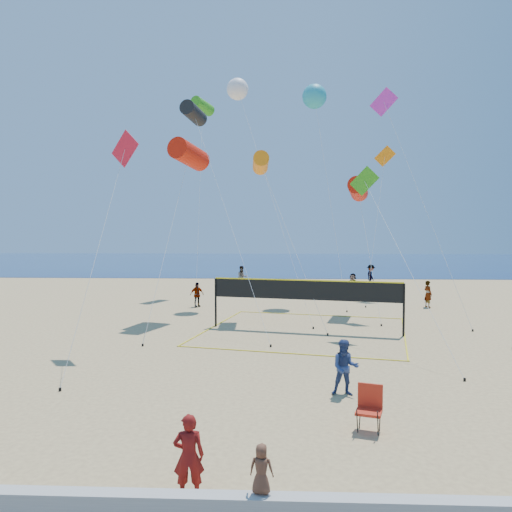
{
  "coord_description": "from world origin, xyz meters",
  "views": [
    {
      "loc": [
        -0.2,
        -10.44,
        4.67
      ],
      "look_at": [
        -0.74,
        2.0,
        4.02
      ],
      "focal_mm": 35.0,
      "sensor_mm": 36.0,
      "label": 1
    }
  ],
  "objects": [
    {
      "name": "far_person_2",
      "position": [
        8.87,
        19.87,
        0.81
      ],
      "size": [
        0.6,
        0.7,
        1.62
      ],
      "primitive_type": "imported",
      "rotation": [
        0.0,
        0.0,
        2.0
      ],
      "color": "gray",
      "rests_on": "ground"
    },
    {
      "name": "kite_5",
      "position": [
        5.96,
        17.87,
        11.04
      ],
      "size": [
        3.82,
        5.92,
        12.66
      ],
      "rotation": [
        0.0,
        0.0,
        -0.22
      ],
      "color": "#D92EC4",
      "rests_on": "ground"
    },
    {
      "name": "kite_2",
      "position": [
        -1.11,
        16.26,
        8.23
      ],
      "size": [
        3.65,
        5.79,
        8.78
      ],
      "rotation": [
        0.0,
        0.0,
        0.06
      ],
      "color": "orange",
      "rests_on": "ground"
    },
    {
      "name": "kite_9",
      "position": [
        7.12,
        24.65,
        9.12
      ],
      "size": [
        2.93,
        5.61,
        10.56
      ],
      "rotation": [
        0.0,
        0.0,
        -0.06
      ],
      "color": "orange",
      "rests_on": "ground"
    },
    {
      "name": "kite_6",
      "position": [
        -2.77,
        21.62,
        13.6
      ],
      "size": [
        5.21,
        9.61,
        14.29
      ],
      "rotation": [
        0.0,
        0.0,
        -0.43
      ],
      "color": "white",
      "rests_on": "ground"
    },
    {
      "name": "toddler",
      "position": [
        -0.45,
        -2.93,
        0.99
      ],
      "size": [
        0.41,
        0.3,
        0.77
      ],
      "primitive_type": "imported",
      "rotation": [
        0.0,
        0.0,
        2.99
      ],
      "color": "brown",
      "rests_on": "seawall"
    },
    {
      "name": "far_person_4",
      "position": [
        7.38,
        30.26,
        0.93
      ],
      "size": [
        0.79,
        1.25,
        1.86
      ],
      "primitive_type": "imported",
      "rotation": [
        0.0,
        0.0,
        1.65
      ],
      "color": "gray",
      "rests_on": "ground"
    },
    {
      "name": "bystander_a",
      "position": [
        1.71,
        3.54,
        0.79
      ],
      "size": [
        0.81,
        0.66,
        1.58
      ],
      "primitive_type": "imported",
      "rotation": [
        0.0,
        0.0,
        -0.07
      ],
      "color": "navy",
      "rests_on": "ground"
    },
    {
      "name": "kite_3",
      "position": [
        -6.29,
        8.91,
        7.36
      ],
      "size": [
        1.32,
        6.16,
        8.62
      ],
      "rotation": [
        0.0,
        0.0,
        -0.31
      ],
      "color": "red",
      "rests_on": "ground"
    },
    {
      "name": "ocean",
      "position": [
        0.0,
        62.0,
        0.01
      ],
      "size": [
        140.0,
        50.0,
        0.03
      ],
      "primitive_type": "cube",
      "color": "navy",
      "rests_on": "ground"
    },
    {
      "name": "camp_chair",
      "position": [
        1.94,
        1.05,
        0.6
      ],
      "size": [
        0.71,
        0.82,
        1.18
      ],
      "rotation": [
        0.0,
        0.0,
        -0.3
      ],
      "color": "red",
      "rests_on": "ground"
    },
    {
      "name": "woman",
      "position": [
        -1.74,
        -2.04,
        0.75
      ],
      "size": [
        0.59,
        0.42,
        1.49
      ],
      "primitive_type": "imported",
      "rotation": [
        0.0,
        0.0,
        3.27
      ],
      "color": "maroon",
      "rests_on": "ground"
    },
    {
      "name": "kite_4",
      "position": [
        3.85,
        11.74,
        6.32
      ],
      "size": [
        2.56,
        7.63,
        7.54
      ],
      "rotation": [
        0.0,
        0.0,
        -0.21
      ],
      "color": "#339C1A",
      "rests_on": "ground"
    },
    {
      "name": "far_person_0",
      "position": [
        -5.1,
        19.48,
        0.75
      ],
      "size": [
        0.94,
        0.77,
        1.49
      ],
      "primitive_type": "imported",
      "rotation": [
        0.0,
        0.0,
        0.55
      ],
      "color": "gray",
      "rests_on": "ground"
    },
    {
      "name": "kite_1",
      "position": [
        -4.83,
        17.14,
        11.07
      ],
      "size": [
        5.05,
        9.02,
        11.63
      ],
      "rotation": [
        0.0,
        0.0,
        -0.24
      ],
      "color": "black",
      "rests_on": "ground"
    },
    {
      "name": "kite_8",
      "position": [
        -5.68,
        26.14,
        13.66
      ],
      "size": [
        1.62,
        8.18,
        14.23
      ],
      "rotation": [
        0.0,
        0.0,
        -0.43
      ],
      "color": "#339C1A",
      "rests_on": "ground"
    },
    {
      "name": "ground",
      "position": [
        0.0,
        0.0,
        0.0
      ],
      "size": [
        120.0,
        120.0,
        0.0
      ],
      "primitive_type": "plane",
      "color": "tan",
      "rests_on": "ground"
    },
    {
      "name": "kite_7",
      "position": [
        2.19,
        22.84,
        13.41
      ],
      "size": [
        2.63,
        6.04,
        14.21
      ],
      "rotation": [
        0.0,
        0.0,
        0.38
      ],
      "color": "#26A1B7",
      "rests_on": "ground"
    },
    {
      "name": "far_person_1",
      "position": [
        5.07,
        24.67,
        0.81
      ],
      "size": [
        1.52,
        1.24,
        1.63
      ],
      "primitive_type": "imported",
      "rotation": [
        0.0,
        0.0,
        -0.59
      ],
      "color": "gray",
      "rests_on": "ground"
    },
    {
      "name": "kite_10",
      "position": [
        4.31,
        17.95,
        6.96
      ],
      "size": [
        1.51,
        5.42,
        7.61
      ],
      "rotation": [
        0.0,
        0.0,
        -0.24
      ],
      "color": "red",
      "rests_on": "ground"
    },
    {
      "name": "far_person_3",
      "position": [
        -3.02,
        28.92,
        0.91
      ],
      "size": [
        1.07,
        0.96,
        1.81
      ],
      "primitive_type": "imported",
      "rotation": [
        0.0,
        0.0,
        0.37
      ],
      "color": "gray",
      "rests_on": "ground"
    },
    {
      "name": "volleyball_net",
      "position": [
        1.07,
        12.47,
        1.63
      ],
      "size": [
        10.63,
        10.51,
        2.39
      ],
      "rotation": [
        0.0,
        0.0,
        -0.22
      ],
      "color": "black",
      "rests_on": "ground"
    },
    {
      "name": "kite_0",
      "position": [
        -4.86,
        15.76,
        8.62
      ],
      "size": [
        1.94,
        8.11,
        9.36
      ],
      "rotation": [
        0.0,
        0.0,
        -0.33
      ],
      "color": "red",
      "rests_on": "ground"
    }
  ]
}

